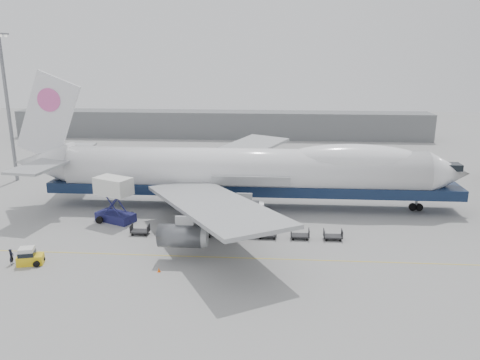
# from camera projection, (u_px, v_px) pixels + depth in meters

# --- Properties ---
(ground) EXTENTS (260.00, 260.00, 0.00)m
(ground) POSITION_uv_depth(u_px,v_px,m) (239.00, 237.00, 58.53)
(ground) COLOR gray
(ground) RESTS_ON ground
(apron_line) EXTENTS (60.00, 0.15, 0.01)m
(apron_line) POSITION_uv_depth(u_px,v_px,m) (235.00, 258.00, 52.76)
(apron_line) COLOR gold
(apron_line) RESTS_ON ground
(hangar) EXTENTS (110.00, 8.00, 7.00)m
(hangar) POSITION_uv_depth(u_px,v_px,m) (221.00, 124.00, 125.58)
(hangar) COLOR slate
(hangar) RESTS_ON ground
(floodlight_mast) EXTENTS (2.40, 2.40, 25.43)m
(floodlight_mast) POSITION_uv_depth(u_px,v_px,m) (7.00, 101.00, 80.68)
(floodlight_mast) COLOR slate
(floodlight_mast) RESTS_ON ground
(airliner) EXTENTS (67.00, 55.30, 19.98)m
(airliner) POSITION_uv_depth(u_px,v_px,m) (250.00, 170.00, 68.53)
(airliner) COLOR white
(airliner) RESTS_ON ground
(catering_truck) EXTENTS (5.89, 5.08, 6.17)m
(catering_truck) POSITION_uv_depth(u_px,v_px,m) (114.00, 197.00, 63.31)
(catering_truck) COLOR #1B1C51
(catering_truck) RESTS_ON ground
(baggage_tug) EXTENTS (2.94, 2.06, 1.95)m
(baggage_tug) POSITION_uv_depth(u_px,v_px,m) (29.00, 257.00, 50.93)
(baggage_tug) COLOR yellow
(baggage_tug) RESTS_ON ground
(ground_worker) EXTENTS (0.49, 0.69, 1.81)m
(ground_worker) POSITION_uv_depth(u_px,v_px,m) (11.00, 257.00, 50.89)
(ground_worker) COLOR black
(ground_worker) RESTS_ON ground
(traffic_cone) EXTENTS (0.34, 0.34, 0.50)m
(traffic_cone) POSITION_uv_depth(u_px,v_px,m) (159.00, 270.00, 49.34)
(traffic_cone) COLOR #F35B0C
(traffic_cone) RESTS_ON ground
(dolly_0) EXTENTS (2.30, 1.35, 1.30)m
(dolly_0) POSITION_uv_depth(u_px,v_px,m) (140.00, 231.00, 59.33)
(dolly_0) COLOR #2D2D30
(dolly_0) RESTS_ON ground
(dolly_1) EXTENTS (2.30, 1.35, 1.30)m
(dolly_1) POSITION_uv_depth(u_px,v_px,m) (171.00, 231.00, 59.05)
(dolly_1) COLOR #2D2D30
(dolly_1) RESTS_ON ground
(dolly_2) EXTENTS (2.30, 1.35, 1.30)m
(dolly_2) POSITION_uv_depth(u_px,v_px,m) (203.00, 232.00, 58.78)
(dolly_2) COLOR #2D2D30
(dolly_2) RESTS_ON ground
(dolly_3) EXTENTS (2.30, 1.35, 1.30)m
(dolly_3) POSITION_uv_depth(u_px,v_px,m) (235.00, 233.00, 58.50)
(dolly_3) COLOR #2D2D30
(dolly_3) RESTS_ON ground
(dolly_4) EXTENTS (2.30, 1.35, 1.30)m
(dolly_4) POSITION_uv_depth(u_px,v_px,m) (267.00, 234.00, 58.22)
(dolly_4) COLOR #2D2D30
(dolly_4) RESTS_ON ground
(dolly_5) EXTENTS (2.30, 1.35, 1.30)m
(dolly_5) POSITION_uv_depth(u_px,v_px,m) (300.00, 235.00, 57.94)
(dolly_5) COLOR #2D2D30
(dolly_5) RESTS_ON ground
(dolly_6) EXTENTS (2.30, 1.35, 1.30)m
(dolly_6) POSITION_uv_depth(u_px,v_px,m) (333.00, 236.00, 57.67)
(dolly_6) COLOR #2D2D30
(dolly_6) RESTS_ON ground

